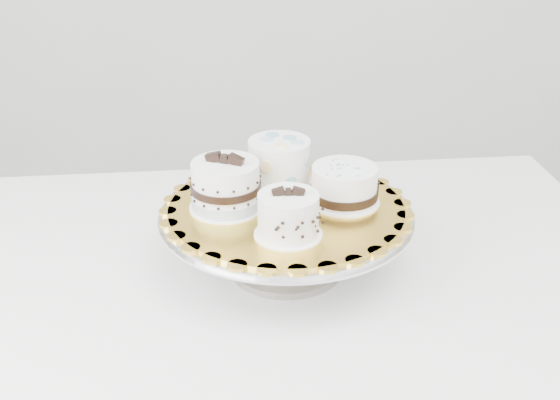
{
  "coord_description": "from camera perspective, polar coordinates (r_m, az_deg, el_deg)",
  "views": [
    {
      "loc": [
        -0.09,
        -0.81,
        1.38
      ],
      "look_at": [
        -0.01,
        0.19,
        0.88
      ],
      "focal_mm": 45.0,
      "sensor_mm": 36.0,
      "label": 1
    }
  ],
  "objects": [
    {
      "name": "cake_banded",
      "position": [
        1.11,
        -4.43,
        1.04
      ],
      "size": [
        0.14,
        0.14,
        0.1
      ],
      "rotation": [
        0.0,
        0.0,
        -0.41
      ],
      "color": "white",
      "rests_on": "cake_board"
    },
    {
      "name": "cake_stand",
      "position": [
        1.14,
        0.51,
        -2.31
      ],
      "size": [
        0.41,
        0.41,
        0.11
      ],
      "color": "gray",
      "rests_on": "table"
    },
    {
      "name": "cake_swirl",
      "position": [
        1.03,
        0.67,
        -1.32
      ],
      "size": [
        0.1,
        0.1,
        0.08
      ],
      "rotation": [
        0.0,
        0.0,
        -0.05
      ],
      "color": "white",
      "rests_on": "cake_board"
    },
    {
      "name": "cake_board",
      "position": [
        1.13,
        0.52,
        -0.63
      ],
      "size": [
        0.45,
        0.45,
        0.01
      ],
      "primitive_type": "cylinder",
      "rotation": [
        0.0,
        0.0,
        -0.22
      ],
      "color": "gold",
      "rests_on": "cake_stand"
    },
    {
      "name": "cake_ribbon",
      "position": [
        1.13,
        5.3,
        1.16
      ],
      "size": [
        0.13,
        0.13,
        0.06
      ],
      "rotation": [
        0.0,
        0.0,
        -0.24
      ],
      "color": "white",
      "rests_on": "cake_board"
    },
    {
      "name": "cake_dots",
      "position": [
        1.19,
        -0.07,
        3.14
      ],
      "size": [
        0.13,
        0.13,
        0.08
      ],
      "rotation": [
        0.0,
        0.0,
        0.08
      ],
      "color": "white",
      "rests_on": "cake_board"
    },
    {
      "name": "table",
      "position": [
        1.24,
        0.58,
        -8.03
      ],
      "size": [
        1.24,
        0.85,
        0.75
      ],
      "rotation": [
        0.0,
        0.0,
        0.03
      ],
      "color": "silver",
      "rests_on": "floor"
    }
  ]
}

